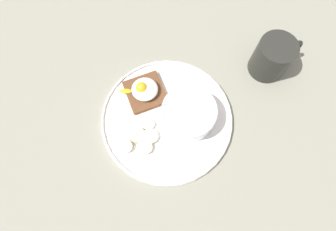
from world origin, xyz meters
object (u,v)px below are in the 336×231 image
Objects in this scene: coffee_mug at (274,57)px; poached_egg at (145,89)px; banana_slice_inner at (149,124)px; oatmeal_bowl at (190,115)px; banana_slice_right at (127,146)px; banana_slice_back at (139,136)px; banana_slice_front at (146,147)px; banana_slice_left at (152,136)px; toast_slice at (147,92)px.

poached_egg is at bearing -166.63° from coffee_mug.
banana_slice_inner is (0.91, -7.80, -2.04)cm from poached_egg.
oatmeal_bowl is at bearing -33.56° from poached_egg.
banana_slice_right is 6.95cm from banana_slice_inner.
banana_slice_back is at bearing 44.37° from banana_slice_right.
poached_egg is 13.26cm from banana_slice_front.
coffee_mug reaches higher than oatmeal_bowl.
poached_egg is 1.96× the size of banana_slice_left.
oatmeal_bowl reaches higher than banana_slice_front.
coffee_mug reaches higher than poached_egg.
banana_slice_inner is (4.75, 5.07, -0.21)cm from banana_slice_right.
toast_slice is 1.87cm from poached_egg.
toast_slice reaches higher than banana_slice_inner.
banana_slice_front is at bearing -145.75° from coffee_mug.
toast_slice is 13.11cm from banana_slice_front.
oatmeal_bowl is 9.69cm from banana_slice_left.
banana_slice_inner is at bearing 100.72° from banana_slice_left.
banana_slice_left reaches higher than toast_slice.
banana_slice_left is 2.89cm from banana_slice_back.
banana_slice_left is (1.15, 2.41, 0.02)cm from banana_slice_front.
oatmeal_bowl is at bearing -34.01° from toast_slice.
poached_egg reaches higher than toast_slice.
banana_slice_right is at bearing -149.44° from coffee_mug.
toast_slice is at bearing 96.88° from banana_slice_left.
coffee_mug reaches higher than banana_slice_back.
toast_slice is 2.41× the size of banana_slice_left.
toast_slice is (-9.80, 6.61, -2.15)cm from oatmeal_bowl.
banana_slice_front and banana_slice_left have the same top height.
poached_egg reaches higher than banana_slice_inner.
banana_slice_right is (-5.30, -2.17, 0.07)cm from banana_slice_left.
coffee_mug is at bearing 29.28° from banana_slice_back.
poached_egg is 8.11cm from banana_slice_inner.
banana_slice_inner is 0.27× the size of coffee_mug.
oatmeal_bowl is at bearing 7.42° from banana_slice_inner.
toast_slice is 2.79× the size of banana_slice_right.
oatmeal_bowl is 15.31cm from banana_slice_right.
oatmeal_bowl is 11.85cm from banana_slice_front.
toast_slice is at bearing 81.38° from banana_slice_back.
coffee_mug is at bearing 13.45° from toast_slice.
banana_slice_inner is at bearing 46.88° from banana_slice_right.
banana_slice_front is 0.91× the size of banana_slice_back.
coffee_mug is (29.75, 20.26, 3.18)cm from banana_slice_front.
banana_slice_back is (-1.59, -10.50, 0.12)cm from toast_slice.
poached_egg is 2.16× the size of banana_slice_front.
poached_egg reaches higher than banana_slice_left.
banana_slice_back is (-1.73, 2.61, 0.18)cm from banana_slice_front.
oatmeal_bowl reaches higher than banana_slice_back.
banana_slice_inner is at bearing 83.57° from banana_slice_front.
coffee_mug is at bearing 13.37° from poached_egg.
oatmeal_bowl reaches higher than banana_slice_inner.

